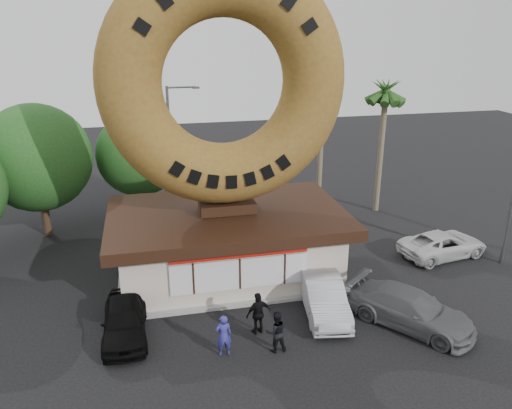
{
  "coord_description": "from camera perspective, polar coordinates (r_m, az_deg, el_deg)",
  "views": [
    {
      "loc": [
        -3.53,
        -15.85,
        11.82
      ],
      "look_at": [
        0.96,
        4.0,
        4.28
      ],
      "focal_mm": 35.0,
      "sensor_mm": 36.0,
      "label": 1
    }
  ],
  "objects": [
    {
      "name": "street_lamp",
      "position": [
        32.73,
        -9.55,
        7.09
      ],
      "size": [
        2.11,
        0.2,
        8.0
      ],
      "color": "#59595E",
      "rests_on": "ground"
    },
    {
      "name": "car_black",
      "position": [
        20.84,
        -14.81,
        -12.62
      ],
      "size": [
        1.71,
        4.23,
        1.44
      ],
      "primitive_type": "imported",
      "rotation": [
        0.0,
        0.0,
        -0.0
      ],
      "color": "black",
      "rests_on": "ground"
    },
    {
      "name": "person_center",
      "position": [
        19.34,
        2.31,
        -14.31
      ],
      "size": [
        0.83,
        0.65,
        1.67
      ],
      "primitive_type": "imported",
      "rotation": [
        0.0,
        0.0,
        3.17
      ],
      "color": "black",
      "rests_on": "ground"
    },
    {
      "name": "palm_far",
      "position": [
        32.15,
        14.59,
        11.94
      ],
      "size": [
        2.6,
        2.6,
        8.75
      ],
      "color": "#726651",
      "rests_on": "ground"
    },
    {
      "name": "donut_shop",
      "position": [
        24.3,
        -3.24,
        -4.15
      ],
      "size": [
        11.2,
        7.2,
        3.8
      ],
      "color": "beige",
      "rests_on": "ground"
    },
    {
      "name": "car_silver",
      "position": [
        21.83,
        7.73,
        -10.33
      ],
      "size": [
        2.26,
        4.77,
        1.51
      ],
      "primitive_type": "imported",
      "rotation": [
        0.0,
        0.0,
        -0.15
      ],
      "color": "#A8A9AE",
      "rests_on": "ground"
    },
    {
      "name": "person_left",
      "position": [
        19.14,
        -3.72,
        -14.7
      ],
      "size": [
        0.63,
        0.43,
        1.69
      ],
      "primitive_type": "imported",
      "rotation": [
        0.0,
        0.0,
        3.18
      ],
      "color": "navy",
      "rests_on": "ground"
    },
    {
      "name": "person_right",
      "position": [
        20.23,
        0.27,
        -12.33
      ],
      "size": [
        1.14,
        0.71,
        1.81
      ],
      "primitive_type": "imported",
      "rotation": [
        0.0,
        0.0,
        3.41
      ],
      "color": "black",
      "rests_on": "ground"
    },
    {
      "name": "tree_mid",
      "position": [
        31.83,
        -13.25,
        5.6
      ],
      "size": [
        5.2,
        5.2,
        6.63
      ],
      "color": "#473321",
      "rests_on": "ground"
    },
    {
      "name": "palm_near",
      "position": [
        32.01,
        7.74,
        14.04
      ],
      "size": [
        2.6,
        2.6,
        9.75
      ],
      "color": "#726651",
      "rests_on": "ground"
    },
    {
      "name": "tree_west",
      "position": [
        30.33,
        -23.78,
        4.89
      ],
      "size": [
        6.0,
        6.0,
        7.65
      ],
      "color": "#473321",
      "rests_on": "ground"
    },
    {
      "name": "car_grey",
      "position": [
        21.72,
        17.26,
        -11.34
      ],
      "size": [
        4.86,
        5.4,
        1.51
      ],
      "primitive_type": "imported",
      "rotation": [
        0.0,
        0.0,
        0.66
      ],
      "color": "slate",
      "rests_on": "ground"
    },
    {
      "name": "car_white",
      "position": [
        28.3,
        20.59,
        -4.28
      ],
      "size": [
        5.08,
        2.95,
        1.33
      ],
      "primitive_type": "imported",
      "rotation": [
        0.0,
        0.0,
        1.73
      ],
      "color": "silver",
      "rests_on": "ground"
    },
    {
      "name": "ground",
      "position": [
        20.09,
        -0.15,
        -15.72
      ],
      "size": [
        90.0,
        90.0,
        0.0
      ],
      "primitive_type": "plane",
      "color": "black",
      "rests_on": "ground"
    },
    {
      "name": "giant_donut",
      "position": [
        22.28,
        -3.64,
        13.67
      ],
      "size": [
        10.91,
        2.78,
        10.91
      ],
      "primitive_type": "torus",
      "rotation": [
        1.57,
        0.0,
        0.0
      ],
      "color": "olive",
      "rests_on": "donut_shop"
    }
  ]
}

